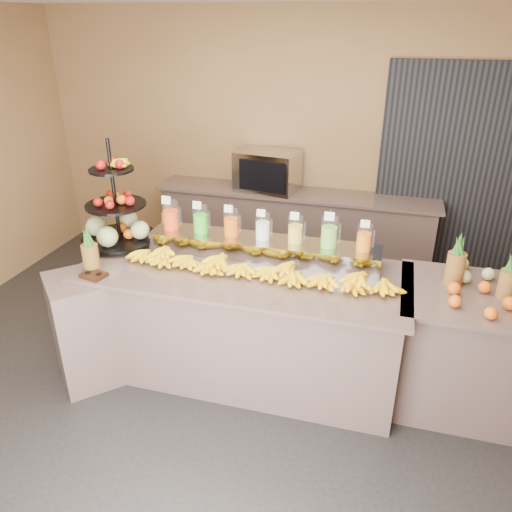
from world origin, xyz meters
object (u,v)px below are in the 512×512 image
at_px(banana_heap, 255,266).
at_px(pitcher_tray, 263,248).
at_px(oven_warmer, 268,171).
at_px(fruit_stand, 122,219).
at_px(right_fruit_pile, 478,287).
at_px(condiment_caddy, 94,275).

bearing_deg(banana_heap, pitcher_tray, 94.68).
bearing_deg(oven_warmer, fruit_stand, -106.57).
bearing_deg(oven_warmer, banana_heap, -70.32).
distance_m(banana_heap, fruit_stand, 1.24).
xyz_separation_m(fruit_stand, right_fruit_pile, (2.76, -0.14, -0.15)).
relative_size(banana_heap, right_fruit_pile, 4.59).
xyz_separation_m(fruit_stand, oven_warmer, (0.79, 1.75, -0.01)).
xyz_separation_m(right_fruit_pile, oven_warmer, (-1.97, 1.89, 0.14)).
relative_size(pitcher_tray, banana_heap, 0.88).
xyz_separation_m(pitcher_tray, right_fruit_pile, (1.58, -0.22, 0.00)).
xyz_separation_m(condiment_caddy, right_fruit_pile, (2.69, 0.45, 0.06)).
distance_m(fruit_stand, condiment_caddy, 0.64).
relative_size(pitcher_tray, fruit_stand, 2.09).
bearing_deg(banana_heap, oven_warmer, 101.95).
bearing_deg(banana_heap, condiment_caddy, -162.12).
bearing_deg(right_fruit_pile, condiment_caddy, -170.42).
xyz_separation_m(pitcher_tray, fruit_stand, (-1.18, -0.08, 0.15)).
height_order(right_fruit_pile, oven_warmer, oven_warmer).
relative_size(pitcher_tray, right_fruit_pile, 4.03).
height_order(pitcher_tray, fruit_stand, fruit_stand).
height_order(pitcher_tray, right_fruit_pile, right_fruit_pile).
bearing_deg(pitcher_tray, fruit_stand, -176.12).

